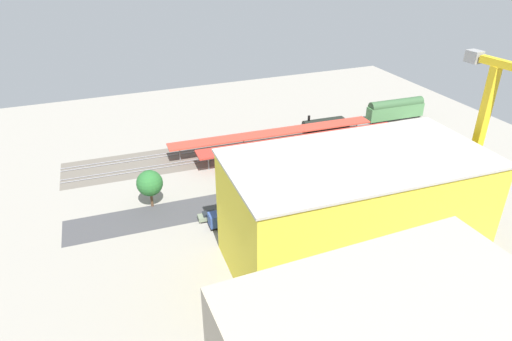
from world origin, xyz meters
name	(u,v)px	position (x,y,z in m)	size (l,w,h in m)	color
ground_plane	(284,180)	(0.00, 0.00, 0.00)	(152.79, 152.79, 0.00)	gray
rail_bed	(254,147)	(0.00, -19.14, 0.00)	(95.50, 14.00, 0.01)	#665E54
street_asphalt	(294,191)	(0.00, 5.15, 0.00)	(95.50, 9.00, 0.01)	#424244
track_rails	(254,147)	(0.00, -19.14, 0.18)	(95.44, 10.83, 0.12)	#9E9EA8
platform_canopy_near	(302,140)	(-9.60, -10.67, 4.14)	(53.77, 7.10, 4.36)	#B73328
platform_canopy_far	(274,133)	(-5.12, -17.85, 3.92)	(55.51, 6.37, 4.12)	#C63D2D
locomotive	(326,125)	(-23.15, -22.14, 1.83)	(14.14, 3.34, 5.21)	black
passenger_coach	(396,109)	(-46.73, -22.14, 3.35)	(18.33, 3.74, 6.36)	black
parked_car_0	(392,176)	(-23.42, 8.30, 0.75)	(4.38, 1.94, 1.70)	black
parked_car_1	(363,181)	(-15.68, 8.20, 0.82)	(4.68, 2.13, 1.87)	black
parked_car_2	(338,187)	(-9.13, 8.27, 0.73)	(4.42, 2.02, 1.62)	black
parked_car_3	(304,193)	(-1.12, 7.86, 0.68)	(4.11, 1.92, 1.52)	black
parked_car_4	(274,201)	(6.19, 8.34, 0.74)	(4.65, 1.89, 1.66)	black
parked_car_5	(243,208)	(13.19, 8.55, 0.76)	(4.81, 1.91, 1.69)	black
parked_car_6	(209,216)	(20.48, 9.08, 0.77)	(4.47, 2.06, 1.71)	black
construction_building	(354,211)	(1.05, 29.13, 9.56)	(41.32, 20.71, 19.12)	yellow
construction_roof_slab	(360,158)	(1.05, 29.13, 19.32)	(41.92, 21.31, 0.40)	#B7B2A8
tower_crane	(490,138)	(-23.61, 30.94, 19.55)	(4.46, 26.17, 32.87)	gray
box_truck_0	(267,209)	(9.31, 11.89, 1.60)	(8.96, 3.10, 3.24)	black
box_truck_1	(326,201)	(-3.03, 13.70, 1.68)	(8.80, 2.36, 3.38)	black
box_truck_2	(233,216)	(16.57, 12.02, 1.76)	(9.15, 2.61, 3.59)	black
street_tree_0	(231,168)	(12.57, -0.14, 5.52)	(4.57, 4.57, 7.83)	brown
street_tree_1	(301,162)	(-3.95, 0.51, 4.10)	(4.36, 4.36, 6.29)	brown
street_tree_2	(150,183)	(30.02, -0.10, 5.43)	(5.33, 5.33, 8.12)	brown
street_tree_3	(245,167)	(9.54, 0.11, 5.33)	(5.64, 5.64, 8.17)	brown
traffic_light	(282,166)	(0.94, 0.74, 4.31)	(0.50, 0.36, 6.51)	#333333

